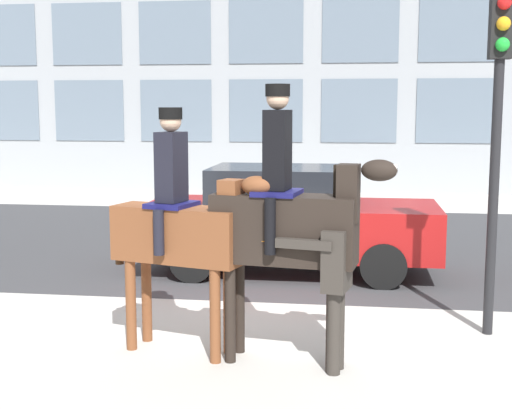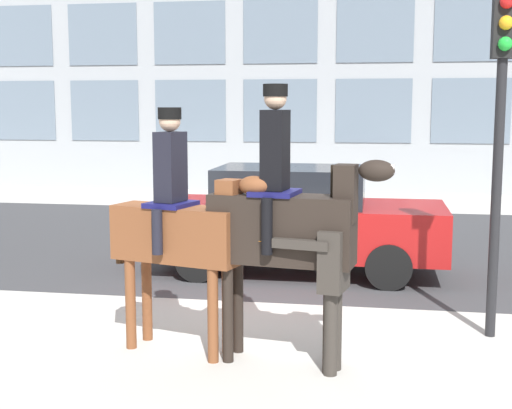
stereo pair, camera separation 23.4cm
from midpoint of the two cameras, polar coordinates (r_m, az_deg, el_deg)
ground_plane at (r=8.99m, az=-1.55°, el=-8.67°), size 80.00×80.00×0.00m
road_surface at (r=13.57m, az=1.78°, el=-3.00°), size 25.12×8.50×0.01m
mounted_horse_lead at (r=7.37m, az=-6.93°, el=-1.83°), size 1.78×0.79×2.55m
mounted_horse_companion at (r=6.99m, az=1.58°, el=-1.38°), size 1.88×0.65×2.77m
pedestrian_bystander at (r=6.87m, az=5.36°, el=-5.77°), size 0.89×0.44×1.61m
street_car_near_lane at (r=10.97m, az=2.10°, el=-1.15°), size 4.45×1.84×1.64m
traffic_light at (r=8.19m, az=18.00°, el=7.43°), size 0.24×0.29×3.78m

